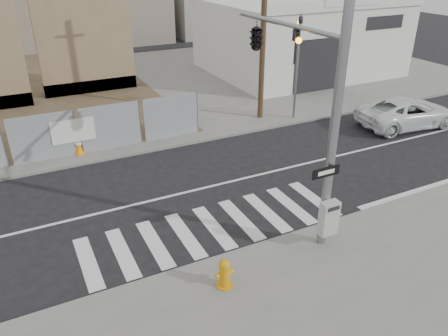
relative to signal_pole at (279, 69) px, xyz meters
name	(u,v)px	position (x,y,z in m)	size (l,w,h in m)	color
ground	(185,193)	(-2.49, 2.05, -4.78)	(100.00, 100.00, 0.00)	black
sidewalk_far	(101,92)	(-2.49, 16.05, -4.72)	(50.00, 20.00, 0.12)	slate
signal_pole	(279,69)	(0.00, 0.00, 0.00)	(0.96, 5.87, 7.00)	gray
far_signal_pole	(298,53)	(5.51, 6.65, -1.30)	(0.16, 0.20, 5.60)	gray
concrete_wall_right	(85,38)	(-2.99, 16.13, -1.40)	(5.50, 1.30, 8.00)	#7C684A
auto_shop	(298,36)	(11.50, 15.01, -2.25)	(12.00, 10.20, 5.95)	silver
utility_pole_right	(264,16)	(4.01, 7.55, 0.42)	(1.60, 0.28, 10.00)	#4A3822
fire_hydrant	(225,273)	(-3.48, -3.19, -4.24)	(0.53, 0.53, 0.84)	orange
suv	(408,113)	(10.10, 3.35, -4.06)	(2.40, 5.20, 1.45)	white
traffic_cone_d	(79,146)	(-5.37, 7.04, -4.29)	(0.51, 0.51, 0.75)	orange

